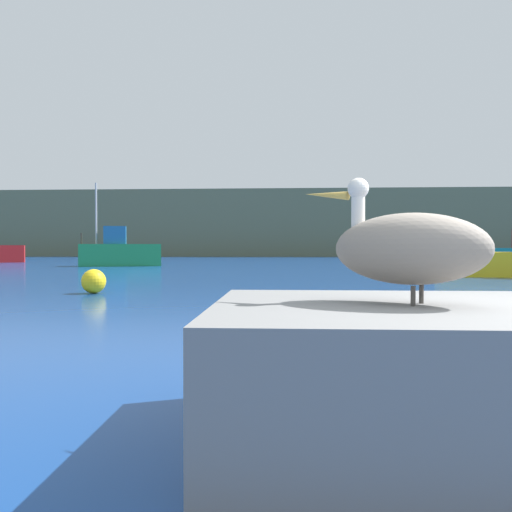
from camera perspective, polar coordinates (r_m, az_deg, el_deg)
hillside_backdrop at (r=71.24m, az=4.80°, el=3.41°), size 140.00×15.62×8.39m
pier_dock at (r=3.50m, az=16.48°, el=-12.32°), size 2.48×2.05×0.88m
pelican at (r=3.41m, az=16.38°, el=0.91°), size 1.22×0.94×0.82m
fishing_boat_green at (r=34.36m, az=-14.73°, el=0.41°), size 5.30×2.96×5.30m
mooring_buoy at (r=14.46m, az=-17.42°, el=-2.67°), size 0.65×0.65×0.65m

